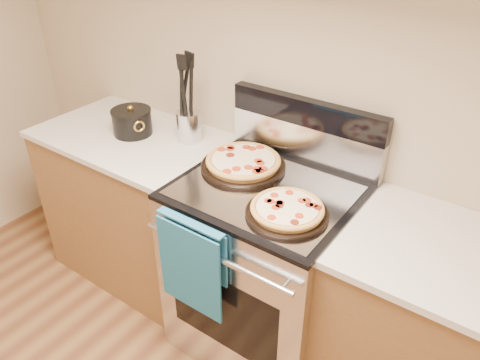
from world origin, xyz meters
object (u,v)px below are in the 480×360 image
Objects in this scene: pepperoni_pizza_back at (243,163)px; range_body at (265,270)px; pepperoni_pizza_front at (287,210)px; utensil_crock at (189,126)px; saucepan at (132,123)px.

range_body is at bearing -21.25° from pepperoni_pizza_back.
range_body is 0.54m from pepperoni_pizza_front.
range_body is 5.78× the size of utensil_crock.
pepperoni_pizza_front reaches higher than range_body.
pepperoni_pizza_front is at bearing -21.37° from utensil_crock.
range_body is 1.02m from saucepan.
saucepan is at bearing -158.33° from utensil_crock.
utensil_crock is (-0.40, 0.10, 0.04)m from pepperoni_pizza_back.
pepperoni_pizza_back is 1.89× the size of saucepan.
saucepan is (-1.05, 0.18, 0.02)m from pepperoni_pizza_front.
utensil_crock reaches higher than pepperoni_pizza_back.
pepperoni_pizza_front is (0.35, -0.20, -0.00)m from pepperoni_pizza_back.
pepperoni_pizza_back reaches higher than range_body.
pepperoni_pizza_back is 1.18× the size of pepperoni_pizza_front.
pepperoni_pizza_front is at bearing -29.76° from pepperoni_pizza_back.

